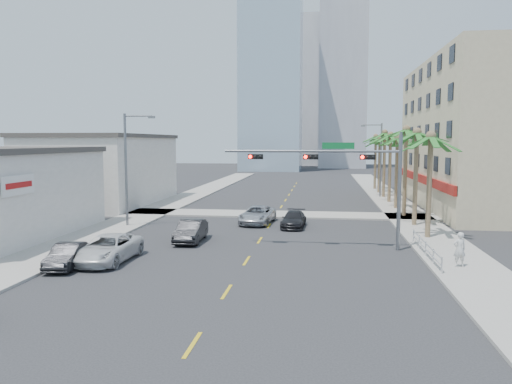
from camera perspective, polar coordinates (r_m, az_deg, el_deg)
ground at (r=25.04m, az=-2.49°, el=-9.99°), size 260.00×260.00×0.00m
sidewalk_right at (r=44.90m, az=17.50°, el=-3.11°), size 4.00×120.00×0.15m
sidewalk_left at (r=47.13m, az=-12.64°, el=-2.57°), size 4.00×120.00×0.15m
sidewalk_cross at (r=46.41m, az=2.29°, el=-2.56°), size 80.00×4.00×0.15m
building_right at (r=56.57m, az=26.06°, el=5.90°), size 15.25×28.00×15.00m
building_left_far at (r=57.00m, az=-17.02°, el=2.31°), size 11.00×18.00×7.20m
tower_far_left at (r=120.58m, az=1.78°, el=13.98°), size 14.00×14.00×48.00m
tower_far_right at (r=135.80m, az=9.89°, el=15.53°), size 12.00×12.00×60.00m
tower_far_center at (r=149.57m, az=4.92°, el=11.21°), size 16.00×16.00×42.00m
traffic_signal_mast at (r=31.75m, az=10.39°, el=2.54°), size 11.12×0.54×7.20m
palm_tree_0 at (r=36.46m, az=19.36°, el=5.89°), size 4.80×4.80×7.80m
palm_tree_1 at (r=41.57m, az=17.92°, el=6.37°), size 4.80×4.80×8.16m
palm_tree_2 at (r=46.71m, az=16.80°, el=6.73°), size 4.80×4.80×8.52m
palm_tree_3 at (r=51.84m, az=15.87°, el=5.87°), size 4.80×4.80×7.80m
palm_tree_4 at (r=56.99m, az=15.13°, el=6.21°), size 4.80×4.80×8.16m
palm_tree_5 at (r=62.16m, az=14.52°, el=6.50°), size 4.80×4.80×8.52m
palm_tree_6 at (r=67.32m, az=13.98°, el=5.85°), size 4.80×4.80×7.80m
palm_tree_7 at (r=72.49m, az=13.53°, el=6.12°), size 4.80×4.80×8.16m
streetlight_left at (r=40.72m, az=-14.39°, el=3.14°), size 2.55×0.25×9.00m
streetlight_right at (r=62.11m, az=13.90°, el=4.00°), size 2.55×0.25×9.00m
guardrail at (r=30.94m, az=18.84°, el=-5.97°), size 0.08×8.08×1.00m
car_parked_mid at (r=29.08m, az=-20.75°, el=-6.82°), size 1.91×4.09×1.30m
car_parked_far at (r=29.71m, az=-16.59°, el=-6.21°), size 2.62×5.50×1.51m
car_lane_left at (r=34.38m, az=-7.45°, el=-4.43°), size 1.71×4.52×1.47m
car_lane_center at (r=41.55m, az=0.15°, el=-2.63°), size 2.88×5.43×1.45m
car_lane_right at (r=39.85m, az=4.33°, el=-3.14°), size 1.98×4.45×1.27m
pedestrian at (r=28.88m, az=22.23°, el=-6.08°), size 0.76×0.58×1.87m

